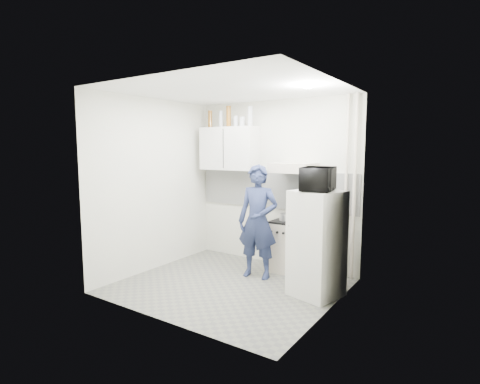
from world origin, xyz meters
The scene contains 23 objects.
floor centered at (0.00, 0.00, 0.00)m, with size 2.80×2.80×0.00m, color #636457.
ceiling centered at (0.00, 0.00, 2.60)m, with size 2.80×2.80×0.00m, color white.
wall_back centered at (0.00, 1.25, 1.30)m, with size 2.80×2.80×0.00m, color beige.
wall_left centered at (-1.40, 0.00, 1.30)m, with size 2.60×2.60×0.00m, color beige.
wall_right centered at (1.40, 0.00, 1.30)m, with size 2.60×2.60×0.00m, color beige.
person centered at (0.13, 0.53, 0.81)m, with size 0.59×0.39×1.63m, color #1E2748.
stove centered at (0.37, 1.00, 0.37)m, with size 0.47×0.47×0.75m, color beige.
fridge centered at (1.10, 0.35, 0.67)m, with size 0.55×0.55×1.33m, color silver.
stove_top centered at (0.37, 1.00, 0.76)m, with size 0.45×0.45×0.03m, color black.
saucepan centered at (0.33, 1.01, 0.83)m, with size 0.19×0.19×0.10m, color silver.
microwave centered at (1.10, 0.35, 1.48)m, with size 0.36×0.53×0.29m, color black.
bottle_a centered at (-1.15, 1.07, 2.34)m, with size 0.07×0.07×0.29m, color brown.
bottle_c centered at (-0.93, 1.07, 2.33)m, with size 0.07×0.07×0.27m, color #B2B7BC.
bottle_d centered at (-0.77, 1.07, 2.37)m, with size 0.08×0.08×0.34m, color brown.
canister_a centered at (-0.62, 1.07, 2.29)m, with size 0.07×0.07×0.17m, color #B2B7BC.
canister_b centered at (-0.50, 1.07, 2.28)m, with size 0.08×0.08×0.15m, color #B2B7BC.
bottle_e centered at (-0.35, 1.07, 2.36)m, with size 0.08×0.08×0.31m, color #B2B7BC.
upper_cabinet centered at (-0.75, 1.07, 1.85)m, with size 1.00×0.35×0.70m, color silver.
range_hood centered at (0.45, 1.00, 1.57)m, with size 0.60×0.50×0.14m, color beige.
backsplash centered at (0.00, 1.24, 1.20)m, with size 2.74×0.03×0.60m, color white.
pipe_a centered at (1.30, 1.17, 1.30)m, with size 0.05×0.05×2.60m, color beige.
pipe_b centered at (1.18, 1.17, 1.30)m, with size 0.04×0.04×2.60m, color beige.
ceiling_spot_fixture centered at (1.00, 0.20, 2.57)m, with size 0.10×0.10×0.02m, color white.
Camera 1 is at (2.84, -3.99, 1.85)m, focal length 28.00 mm.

